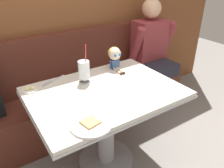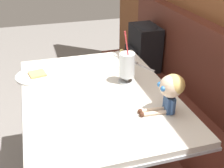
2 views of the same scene
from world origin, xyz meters
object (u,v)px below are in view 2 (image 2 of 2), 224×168
milkshake_glass (127,66)px  seated_doll (171,88)px  toast_plate (37,76)px  backpack (144,46)px  butter_saucer (122,54)px  butter_knife (136,63)px

milkshake_glass → seated_doll: 0.36m
toast_plate → seated_doll: bearing=46.6°
toast_plate → backpack: (-0.52, 0.91, -0.09)m
butter_saucer → butter_knife: butter_saucer is taller
milkshake_glass → butter_saucer: (-0.40, 0.11, -0.09)m
milkshake_glass → backpack: (-0.73, 0.41, -0.18)m
toast_plate → seated_doll: size_ratio=1.12×
milkshake_glass → butter_knife: size_ratio=1.43×
butter_saucer → butter_knife: 0.18m
toast_plate → seated_doll: (0.56, 0.60, 0.12)m
butter_saucer → backpack: bearing=137.4°
seated_doll → toast_plate: bearing=-133.4°
seated_doll → backpack: 1.15m
seated_doll → milkshake_glass: bearing=-164.6°
butter_knife → seated_doll: seated_doll is taller
backpack → butter_saucer: bearing=-42.6°
toast_plate → butter_saucer: (-0.19, 0.61, 0.00)m
milkshake_glass → butter_saucer: 0.43m
butter_knife → seated_doll: 0.60m
backpack → butter_knife: bearing=-27.6°
backpack → milkshake_glass: bearing=-29.2°
butter_knife → seated_doll: size_ratio=0.99×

